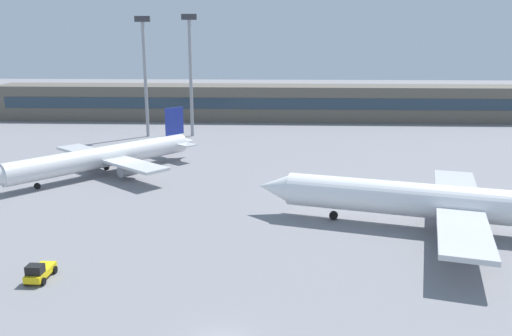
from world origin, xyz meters
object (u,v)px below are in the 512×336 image
object	(u,v)px
airplane_near	(447,203)
baggage_tug_yellow	(39,272)
floodlight_tower_west	(145,68)
floodlight_tower_east	(190,67)
airplane_mid	(102,157)

from	to	relation	value
airplane_near	baggage_tug_yellow	bearing A→B (deg)	-160.79
floodlight_tower_west	baggage_tug_yellow	bearing A→B (deg)	-84.00
floodlight_tower_west	floodlight_tower_east	xyz separation A→B (m)	(9.70, 0.94, 0.22)
airplane_near	airplane_mid	distance (m)	51.90
airplane_near	floodlight_tower_west	distance (m)	74.45
airplane_mid	baggage_tug_yellow	size ratio (longest dim) A/B	8.46
airplane_near	floodlight_tower_west	size ratio (longest dim) A/B	1.70
floodlight_tower_east	floodlight_tower_west	bearing A→B (deg)	-174.45
floodlight_tower_east	airplane_mid	bearing A→B (deg)	-104.31
baggage_tug_yellow	floodlight_tower_east	size ratio (longest dim) A/B	0.14
baggage_tug_yellow	airplane_mid	bearing A→B (deg)	99.86
airplane_mid	baggage_tug_yellow	distance (m)	37.43
baggage_tug_yellow	floodlight_tower_west	size ratio (longest dim) A/B	0.14
baggage_tug_yellow	floodlight_tower_west	distance (m)	71.87
floodlight_tower_east	baggage_tug_yellow	bearing A→B (deg)	-91.88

